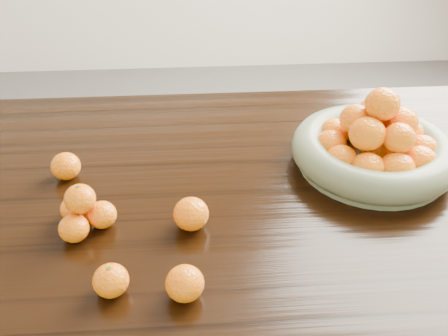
{
  "coord_description": "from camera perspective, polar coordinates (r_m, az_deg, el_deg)",
  "views": [
    {
      "loc": [
        -0.08,
        -0.86,
        1.4
      ],
      "look_at": [
        -0.02,
        -0.02,
        0.83
      ],
      "focal_mm": 40.0,
      "sensor_mm": 36.0,
      "label": 1
    }
  ],
  "objects": [
    {
      "name": "dining_table",
      "position": [
        1.14,
        0.95,
        -6.45
      ],
      "size": [
        2.0,
        1.0,
        0.75
      ],
      "color": "black",
      "rests_on": "ground"
    },
    {
      "name": "fruit_bowl",
      "position": [
        1.2,
        16.83,
        2.35
      ],
      "size": [
        0.38,
        0.38,
        0.19
      ],
      "rotation": [
        0.0,
        0.0,
        -0.34
      ],
      "color": "#667152",
      "rests_on": "dining_table"
    },
    {
      "name": "orange_pyramid",
      "position": [
        1.01,
        -15.84,
        -4.89
      ],
      "size": [
        0.11,
        0.12,
        0.1
      ],
      "rotation": [
        0.0,
        0.0,
        -0.39
      ],
      "color": "orange",
      "rests_on": "dining_table"
    },
    {
      "name": "loose_orange_0",
      "position": [
        0.88,
        -12.81,
        -12.43
      ],
      "size": [
        0.06,
        0.06,
        0.06
      ],
      "primitive_type": "ellipsoid",
      "color": "orange",
      "rests_on": "dining_table"
    },
    {
      "name": "loose_orange_1",
      "position": [
        0.85,
        -4.51,
        -13.02
      ],
      "size": [
        0.07,
        0.07,
        0.06
      ],
      "primitive_type": "ellipsoid",
      "color": "orange",
      "rests_on": "dining_table"
    },
    {
      "name": "loose_orange_2",
      "position": [
        0.98,
        -3.8,
        -5.26
      ],
      "size": [
        0.07,
        0.07,
        0.07
      ],
      "primitive_type": "ellipsoid",
      "color": "orange",
      "rests_on": "dining_table"
    },
    {
      "name": "loose_orange_3",
      "position": [
        1.17,
        -17.63,
        0.2
      ],
      "size": [
        0.07,
        0.07,
        0.06
      ],
      "primitive_type": "ellipsoid",
      "color": "orange",
      "rests_on": "dining_table"
    }
  ]
}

